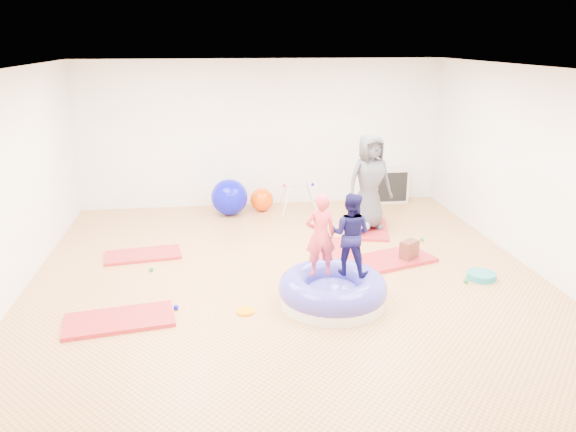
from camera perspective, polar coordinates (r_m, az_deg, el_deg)
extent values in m
cube|color=tan|center=(7.51, 0.31, -7.25)|extent=(7.00, 8.00, 0.01)
cube|color=beige|center=(6.82, 0.35, 14.61)|extent=(7.00, 8.00, 0.01)
cube|color=white|center=(10.93, -2.64, 8.35)|extent=(7.00, 0.01, 2.80)
cube|color=white|center=(3.40, 10.09, -13.87)|extent=(7.00, 0.01, 2.80)
cube|color=white|center=(8.27, 25.14, 3.67)|extent=(0.01, 8.00, 2.80)
cube|color=#CF2145|center=(6.93, -16.76, -10.09)|extent=(1.32, 0.81, 0.05)
cube|color=#CF2145|center=(8.80, -14.52, -3.85)|extent=(1.18, 0.71, 0.05)
cube|color=#CF2145|center=(8.68, 4.54, -3.59)|extent=(0.68, 1.21, 0.05)
cube|color=#CF2145|center=(8.44, 10.14, -4.44)|extent=(1.48, 1.06, 0.06)
cube|color=#CF2145|center=(9.74, 8.38, -1.34)|extent=(0.81, 1.24, 0.05)
cylinder|color=white|center=(7.08, 4.53, -8.27)|extent=(1.31, 1.31, 0.15)
torus|color=#433EBA|center=(7.02, 4.56, -7.26)|extent=(1.35, 1.35, 0.36)
ellipsoid|color=#433EBA|center=(7.06, 4.54, -7.88)|extent=(0.72, 0.72, 0.32)
imported|color=#EC3F4B|center=(6.84, 3.32, -1.55)|extent=(0.39, 0.27, 1.05)
imported|color=#110F3F|center=(6.92, 6.37, -1.44)|extent=(0.63, 0.59, 1.04)
imported|color=#44464C|center=(9.54, 8.29, 3.47)|extent=(0.88, 0.66, 1.62)
ellipsoid|color=#8FB9E6|center=(9.49, 7.35, -1.06)|extent=(0.33, 0.21, 0.19)
sphere|color=#D3A693|center=(9.34, 7.59, -1.22)|extent=(0.16, 0.16, 0.16)
sphere|color=#178C3B|center=(7.99, 17.62, -6.31)|extent=(0.06, 0.06, 0.06)
sphere|color=#178C3B|center=(8.22, -13.71, -5.28)|extent=(0.06, 0.06, 0.06)
sphere|color=red|center=(6.85, 3.19, -9.56)|extent=(0.06, 0.06, 0.06)
sphere|color=#FFA100|center=(8.04, 1.76, -5.27)|extent=(0.06, 0.06, 0.06)
sphere|color=#090AD3|center=(7.04, -11.30, -9.10)|extent=(0.06, 0.06, 0.06)
sphere|color=red|center=(6.94, 3.09, -9.17)|extent=(0.06, 0.06, 0.06)
sphere|color=#090AD3|center=(7.91, 5.35, -5.75)|extent=(0.06, 0.06, 0.06)
sphere|color=#178C3B|center=(9.40, 13.47, -2.31)|extent=(0.06, 0.06, 0.06)
sphere|color=#090AD3|center=(10.48, -5.98, 1.91)|extent=(0.68, 0.68, 0.68)
sphere|color=#FF4600|center=(10.70, -2.69, 1.67)|extent=(0.44, 0.44, 0.44)
cylinder|color=beige|center=(10.31, -0.17, 1.50)|extent=(0.21, 0.21, 0.55)
cylinder|color=beige|center=(10.76, -0.50, 2.20)|extent=(0.21, 0.21, 0.55)
cylinder|color=beige|center=(10.39, 2.65, 1.61)|extent=(0.21, 0.21, 0.55)
cylinder|color=beige|center=(10.83, 2.21, 2.29)|extent=(0.21, 0.21, 0.55)
cylinder|color=beige|center=(10.51, 1.06, 3.18)|extent=(0.54, 0.03, 0.03)
sphere|color=red|center=(10.47, -0.40, 3.13)|extent=(0.06, 0.06, 0.06)
sphere|color=#090AD3|center=(10.55, 2.50, 3.22)|extent=(0.06, 0.06, 0.06)
cube|color=beige|center=(11.46, 10.32, 3.11)|extent=(0.68, 0.33, 0.68)
cube|color=black|center=(11.32, 10.56, 2.91)|extent=(0.59, 0.02, 0.59)
cube|color=beige|center=(11.42, 10.39, 3.05)|extent=(0.02, 0.23, 0.60)
cube|color=beige|center=(11.42, 10.39, 3.05)|extent=(0.60, 0.23, 0.02)
cylinder|color=teal|center=(8.19, 19.03, -5.76)|extent=(0.40, 0.40, 0.09)
cube|color=maroon|center=(8.48, 12.20, -3.52)|extent=(0.32, 0.30, 0.32)
cylinder|color=#FFA100|center=(6.87, -4.35, -9.65)|extent=(0.21, 0.21, 0.03)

